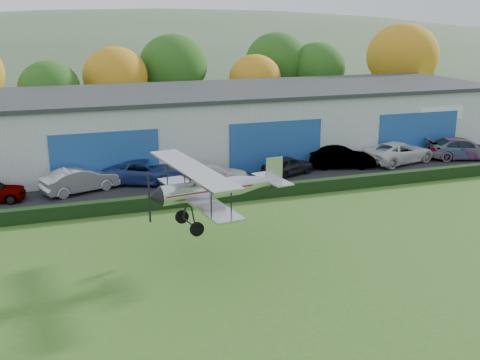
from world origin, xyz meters
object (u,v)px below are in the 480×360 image
object	(u,v)px
car_5	(342,157)
car_6	(399,152)
car_1	(80,180)
car_4	(288,165)
car_7	(462,149)
hangar	(248,120)
biplane	(213,187)
car_3	(215,174)
car_2	(145,172)

from	to	relation	value
car_5	car_6	world-z (taller)	car_6
car_6	car_5	bearing A→B (deg)	76.68
car_1	car_5	distance (m)	18.59
car_4	car_1	bearing A→B (deg)	67.08
car_4	car_7	distance (m)	14.78
car_5	car_7	size ratio (longest dim) A/B	0.84
hangar	car_6	size ratio (longest dim) A/B	7.08
car_5	car_4	bearing A→B (deg)	111.61
car_1	car_6	xyz separation A→B (m)	(23.45, -0.01, 0.00)
car_4	car_7	xyz separation A→B (m)	(14.78, -0.02, 0.13)
car_5	biplane	world-z (taller)	biplane
car_1	car_7	bearing A→B (deg)	-111.41
hangar	car_3	distance (m)	9.79
car_5	biplane	bearing A→B (deg)	146.80
hangar	car_5	distance (m)	8.75
car_3	car_7	size ratio (longest dim) A/B	0.83
car_2	car_5	bearing A→B (deg)	-69.14
car_3	biplane	xyz separation A→B (m)	(-3.27, -10.96, 2.57)
car_2	car_7	bearing A→B (deg)	-69.34
car_4	biplane	world-z (taller)	biplane
car_3	car_6	size ratio (longest dim) A/B	0.81
car_3	car_5	bearing A→B (deg)	-79.32
hangar	car_4	distance (m)	7.85
biplane	hangar	bearing A→B (deg)	57.81
car_4	car_6	xyz separation A→B (m)	(9.43, 0.53, 0.11)
car_2	car_4	xyz separation A→B (m)	(9.81, -1.22, -0.11)
car_2	biplane	size ratio (longest dim) A/B	0.73
hangar	car_1	world-z (taller)	hangar
hangar	biplane	distance (m)	20.84
hangar	car_3	xyz separation A→B (m)	(-5.19, -8.07, -1.94)
car_2	car_7	size ratio (longest dim) A/B	1.02
hangar	car_2	world-z (taller)	hangar
hangar	car_1	bearing A→B (deg)	-152.83
car_6	car_7	xyz separation A→B (m)	(5.35, -0.55, 0.01)
car_2	biplane	world-z (taller)	biplane
car_5	biplane	size ratio (longest dim) A/B	0.60
car_1	car_4	xyz separation A→B (m)	(14.02, -0.54, -0.11)
hangar	car_6	bearing A→B (deg)	-36.11
car_1	car_2	world-z (taller)	car_1
car_2	car_5	size ratio (longest dim) A/B	1.22
car_5	car_6	bearing A→B (deg)	-75.34
car_7	car_2	bearing A→B (deg)	103.52
car_1	car_5	size ratio (longest dim) A/B	1.03
car_5	car_6	size ratio (longest dim) A/B	0.82
car_3	car_4	world-z (taller)	car_4
car_3	car_5	world-z (taller)	car_5
car_3	car_4	bearing A→B (deg)	-80.20
hangar	car_4	xyz separation A→B (m)	(0.27, -7.61, -1.92)
car_1	car_4	size ratio (longest dim) A/B	1.20
car_3	car_6	world-z (taller)	car_6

